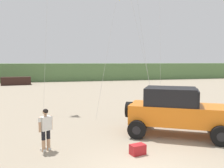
# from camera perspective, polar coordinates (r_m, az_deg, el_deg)

# --- Properties ---
(dune_ridge) EXTENTS (90.00, 7.19, 3.16)m
(dune_ridge) POSITION_cam_1_polar(r_m,az_deg,el_deg) (47.11, -17.67, 2.69)
(dune_ridge) COLOR #567A47
(dune_ridge) RESTS_ON ground_plane
(jeep) EXTENTS (4.98, 4.24, 2.26)m
(jeep) POSITION_cam_1_polar(r_m,az_deg,el_deg) (11.83, 14.88, -5.98)
(jeep) COLOR orange
(jeep) RESTS_ON ground_plane
(person_watching) EXTENTS (0.54, 0.45, 1.67)m
(person_watching) POSITION_cam_1_polar(r_m,az_deg,el_deg) (9.88, -15.35, -9.79)
(person_watching) COLOR tan
(person_watching) RESTS_ON ground_plane
(cooler_box) EXTENTS (0.63, 0.47, 0.38)m
(cooler_box) POSITION_cam_1_polar(r_m,az_deg,el_deg) (9.46, 6.06, -15.05)
(cooler_box) COLOR #B21E23
(cooler_box) RESTS_ON ground_plane
(distant_sedan) EXTENTS (4.32, 2.03, 1.20)m
(distant_sedan) POSITION_cam_1_polar(r_m,az_deg,el_deg) (39.31, -21.61, 0.69)
(distant_sedan) COLOR black
(distant_sedan) RESTS_ON ground_plane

